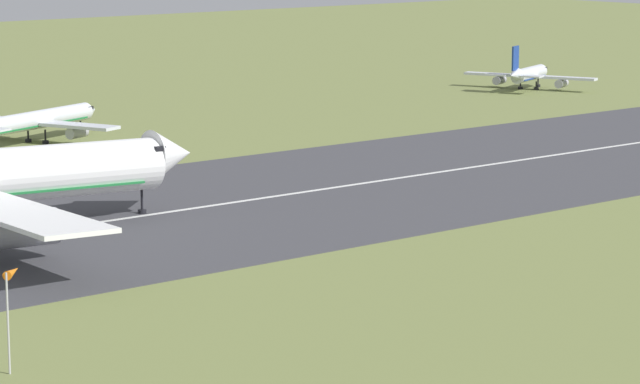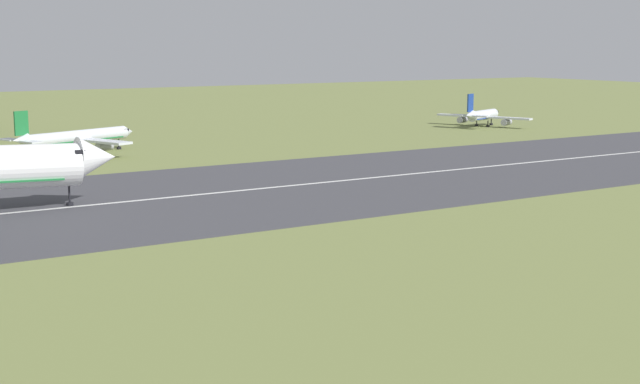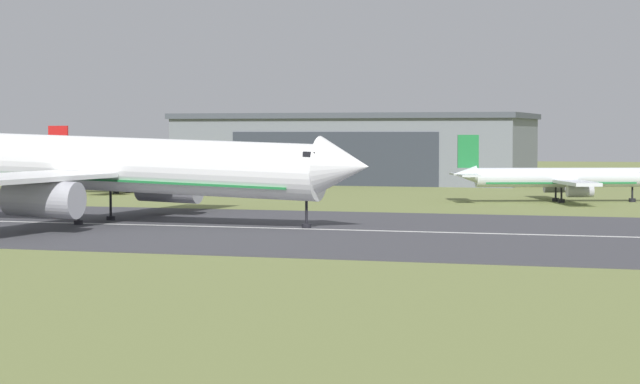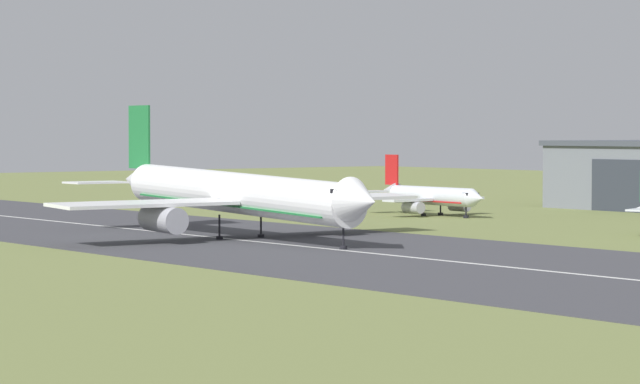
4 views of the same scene
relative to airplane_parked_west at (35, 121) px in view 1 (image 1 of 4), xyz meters
name	(u,v)px [view 1 (image 1 of 4)]	position (x,y,z in m)	size (l,w,h in m)	color
runway_strip	(263,198)	(-1.71, -49.74, -2.87)	(408.49, 47.60, 0.06)	#3D3D42
runway_centreline	(263,198)	(-1.71, -49.74, -2.84)	(367.64, 0.70, 0.01)	silver
airplane_parked_west	(35,121)	(0.00, 0.00, 0.00)	(25.47, 23.25, 8.17)	silver
airplane_parked_centre	(528,75)	(94.88, 1.57, -0.36)	(17.00, 22.34, 7.83)	silver
windsock_pole	(12,279)	(-50.63, -86.97, 3.02)	(2.05, 1.99, 6.64)	#B7B7BC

